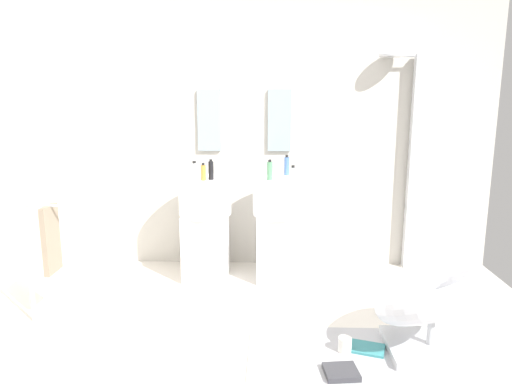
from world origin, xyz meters
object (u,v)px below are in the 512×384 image
(soap_bottle_black, at_px, (211,170))
(soap_bottle_blue, at_px, (287,166))
(soap_bottle_green, at_px, (270,171))
(towel_rack, at_px, (47,242))
(pedestal_sink_right, at_px, (279,225))
(shower_column, at_px, (415,159))
(coffee_mug, at_px, (345,345))
(magazine_teal, at_px, (367,348))
(soap_bottle_amber, at_px, (203,172))
(soap_bottle_clear, at_px, (293,173))
(lounge_chair, at_px, (433,303))
(soap_bottle_white, at_px, (194,172))
(pedestal_sink_left, at_px, (206,224))
(magazine_charcoal, at_px, (341,372))

(soap_bottle_black, height_order, soap_bottle_blue, soap_bottle_blue)
(soap_bottle_green, bearing_deg, towel_rack, -152.54)
(pedestal_sink_right, distance_m, shower_column, 1.45)
(pedestal_sink_right, bearing_deg, coffee_mug, -72.07)
(soap_bottle_black, bearing_deg, towel_rack, -142.59)
(shower_column, relative_size, towel_rack, 2.16)
(magazine_teal, relative_size, coffee_mug, 2.32)
(soap_bottle_amber, relative_size, soap_bottle_clear, 1.21)
(coffee_mug, height_order, soap_bottle_black, soap_bottle_black)
(lounge_chair, distance_m, soap_bottle_blue, 1.83)
(pedestal_sink_right, xyz_separation_m, coffee_mug, (0.42, -1.30, -0.46))
(pedestal_sink_right, height_order, soap_bottle_amber, soap_bottle_amber)
(shower_column, distance_m, soap_bottle_blue, 1.24)
(lounge_chair, relative_size, soap_bottle_white, 6.52)
(soap_bottle_white, bearing_deg, pedestal_sink_left, 68.46)
(towel_rack, relative_size, soap_bottle_clear, 7.49)
(pedestal_sink_right, distance_m, soap_bottle_white, 0.91)
(soap_bottle_clear, bearing_deg, soap_bottle_amber, -175.59)
(pedestal_sink_left, distance_m, lounge_chair, 2.10)
(pedestal_sink_left, height_order, shower_column, shower_column)
(shower_column, xyz_separation_m, towel_rack, (-2.99, -1.28, -0.45))
(soap_bottle_white, distance_m, soap_bottle_black, 0.15)
(magazine_charcoal, bearing_deg, lounge_chair, 18.17)
(magazine_charcoal, distance_m, soap_bottle_amber, 2.01)
(soap_bottle_green, distance_m, soap_bottle_black, 0.51)
(magazine_charcoal, xyz_separation_m, coffee_mug, (0.06, 0.26, 0.03))
(soap_bottle_clear, xyz_separation_m, soap_bottle_black, (-0.72, -0.02, 0.03))
(soap_bottle_amber, relative_size, soap_bottle_blue, 0.82)
(coffee_mug, xyz_separation_m, soap_bottle_blue, (-0.35, 1.45, 0.98))
(towel_rack, distance_m, soap_bottle_blue, 2.12)
(soap_bottle_green, bearing_deg, soap_bottle_black, 180.00)
(soap_bottle_green, relative_size, soap_bottle_blue, 0.96)
(soap_bottle_amber, bearing_deg, pedestal_sink_right, 13.06)
(soap_bottle_green, relative_size, soap_bottle_clear, 1.41)
(lounge_chair, bearing_deg, pedestal_sink_right, 127.78)
(soap_bottle_black, bearing_deg, soap_bottle_blue, 21.42)
(lounge_chair, xyz_separation_m, soap_bottle_black, (-1.59, 1.16, 0.68))
(soap_bottle_green, height_order, soap_bottle_amber, soap_bottle_green)
(shower_column, relative_size, soap_bottle_clear, 16.17)
(soap_bottle_green, bearing_deg, soap_bottle_blue, 59.34)
(magazine_charcoal, bearing_deg, soap_bottle_blue, 92.60)
(coffee_mug, height_order, soap_bottle_blue, soap_bottle_blue)
(pedestal_sink_right, xyz_separation_m, soap_bottle_white, (-0.74, -0.16, 0.51))
(pedestal_sink_right, height_order, towel_rack, pedestal_sink_right)
(pedestal_sink_right, height_order, soap_bottle_green, soap_bottle_green)
(coffee_mug, bearing_deg, soap_bottle_white, 135.46)
(soap_bottle_clear, bearing_deg, soap_bottle_blue, 100.75)
(magazine_teal, bearing_deg, towel_rack, -170.66)
(soap_bottle_black, bearing_deg, magazine_teal, -44.63)
(lounge_chair, distance_m, towel_rack, 2.71)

